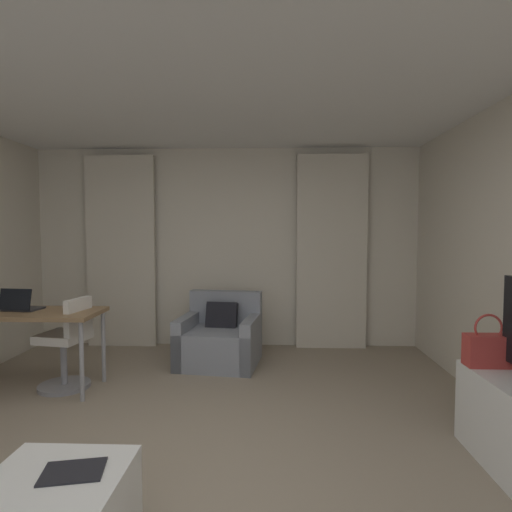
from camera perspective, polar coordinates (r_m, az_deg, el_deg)
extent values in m
plane|color=gray|center=(3.01, -10.83, -26.91)|extent=(12.00, 12.00, 0.00)
cube|color=beige|center=(5.60, -4.04, 1.16)|extent=(5.12, 0.06, 2.60)
cube|color=white|center=(2.83, -11.48, 26.55)|extent=(5.12, 6.12, 0.06)
cube|color=beige|center=(5.78, -17.86, 0.58)|extent=(0.90, 0.06, 2.50)
cube|color=beige|center=(5.49, 10.23, 0.55)|extent=(0.90, 0.06, 2.50)
cube|color=gray|center=(4.90, -5.01, -12.15)|extent=(0.96, 0.89, 0.41)
cube|color=gray|center=(5.11, -4.12, -6.89)|extent=(0.88, 0.25, 0.39)
cube|color=gray|center=(4.80, -0.62, -11.59)|extent=(0.22, 0.80, 0.55)
cube|color=gray|center=(4.98, -9.25, -11.08)|extent=(0.22, 0.80, 0.55)
cube|color=black|center=(4.94, -4.69, -8.37)|extent=(0.38, 0.25, 0.37)
cube|color=olive|center=(4.59, -29.40, -6.78)|extent=(1.49, 0.59, 0.04)
cylinder|color=#99999E|center=(4.57, -20.00, -11.46)|extent=(0.04, 0.04, 0.72)
cylinder|color=#99999E|center=(4.14, -22.59, -13.07)|extent=(0.04, 0.04, 0.72)
cylinder|color=gray|center=(4.58, -24.63, -13.24)|extent=(0.06, 0.06, 0.46)
cylinder|color=gray|center=(4.64, -24.56, -15.73)|extent=(0.48, 0.48, 0.04)
cube|color=silver|center=(4.51, -24.71, -9.94)|extent=(0.46, 0.46, 0.08)
cube|color=silver|center=(4.37, -22.98, -7.51)|extent=(0.12, 0.36, 0.34)
cube|color=#2D2D33|center=(4.65, -29.02, -6.28)|extent=(0.34, 0.25, 0.02)
cube|color=black|center=(4.55, -29.90, -5.13)|extent=(0.32, 0.09, 0.20)
cube|color=black|center=(2.38, -23.58, -25.23)|extent=(0.32, 0.25, 0.01)
cube|color=#B73833|center=(3.39, 28.94, -11.18)|extent=(0.30, 0.14, 0.22)
torus|color=#B73833|center=(3.36, 29.02, -8.53)|extent=(0.20, 0.02, 0.20)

